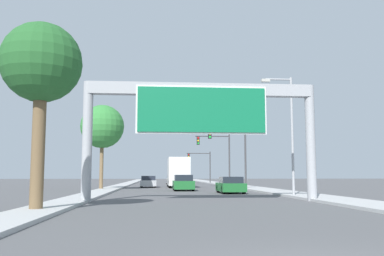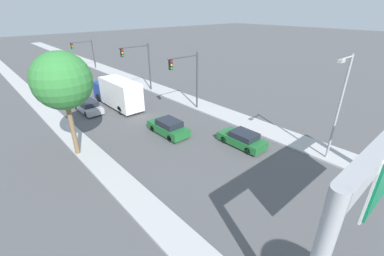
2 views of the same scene
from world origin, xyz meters
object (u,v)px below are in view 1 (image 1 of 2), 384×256
car_far_left (172,180)px  traffic_light_far_intersection (202,162)px  sign_gantry (201,112)px  car_mid_right (231,185)px  car_near_center (183,183)px  traffic_light_mid_block (219,151)px  street_lamp_right (288,126)px  palm_tree_background (102,127)px  palm_tree_foreground (41,66)px  truck_box_primary (178,173)px  car_far_right (149,182)px  traffic_light_near_intersection (233,147)px

car_far_left → traffic_light_far_intersection: traffic_light_far_intersection is taller
sign_gantry → car_mid_right: size_ratio=3.13×
car_near_center → traffic_light_mid_block: size_ratio=0.67×
traffic_light_mid_block → street_lamp_right: (1.19, -25.41, 0.38)m
sign_gantry → car_far_left: (0.00, 45.54, -4.45)m
sign_gantry → traffic_light_far_intersection: (5.35, 50.11, -1.40)m
traffic_light_far_intersection → palm_tree_background: palm_tree_background is taller
car_mid_right → street_lamp_right: bearing=-62.6°
sign_gantry → traffic_light_mid_block: size_ratio=2.00×
car_mid_right → palm_tree_foreground: size_ratio=0.54×
truck_box_primary → street_lamp_right: street_lamp_right is taller
traffic_light_far_intersection → sign_gantry: bearing=-96.1°
palm_tree_foreground → palm_tree_background: size_ratio=0.93×
car_far_right → truck_box_primary: bearing=-12.7°
traffic_light_far_intersection → palm_tree_foreground: bearing=-102.8°
traffic_light_near_intersection → palm_tree_background: (-13.50, -1.28, 1.82)m
traffic_light_mid_block → traffic_light_far_intersection: bearing=90.1°
traffic_light_mid_block → traffic_light_far_intersection: 20.01m
traffic_light_mid_block → sign_gantry: bearing=-100.2°
traffic_light_near_intersection → street_lamp_right: bearing=-85.9°
car_near_center → car_far_left: (0.00, 28.69, -0.02)m
sign_gantry → traffic_light_mid_block: (5.40, 30.11, -0.63)m
traffic_light_mid_block → palm_tree_background: bearing=-139.9°
traffic_light_far_intersection → palm_tree_foreground: palm_tree_foreground is taller
car_near_center → street_lamp_right: (6.59, -12.15, 4.18)m
truck_box_primary → palm_tree_background: palm_tree_background is taller
truck_box_primary → street_lamp_right: size_ratio=1.07×
palm_tree_foreground → truck_box_primary: bearing=77.4°
car_far_right → palm_tree_background: bearing=-116.6°
car_mid_right → palm_tree_foreground: palm_tree_foreground is taller
car_mid_right → truck_box_primary: size_ratio=0.48×
palm_tree_foreground → street_lamp_right: 17.79m
sign_gantry → street_lamp_right: 8.10m
car_near_center → palm_tree_background: (-8.00, 1.98, 5.56)m
car_far_right → palm_tree_foreground: palm_tree_foreground is taller
car_near_center → palm_tree_foreground: (-7.41, -23.06, 5.37)m
truck_box_primary → traffic_light_mid_block: (5.40, 3.08, 2.75)m
car_far_right → traffic_light_far_intersection: traffic_light_far_intersection is taller
car_far_right → traffic_light_near_intersection: traffic_light_near_intersection is taller
traffic_light_mid_block → traffic_light_far_intersection: (-0.05, 20.00, -0.77)m
traffic_light_mid_block → palm_tree_foreground: palm_tree_foreground is taller
truck_box_primary → street_lamp_right: (6.59, -22.33, 3.13)m
sign_gantry → car_far_right: (-3.50, 27.82, -4.49)m
traffic_light_near_intersection → traffic_light_mid_block: 10.00m
sign_gantry → car_near_center: bearing=90.0°
car_mid_right → traffic_light_mid_block: traffic_light_mid_block is taller
truck_box_primary → palm_tree_foreground: size_ratio=1.13×
car_near_center → palm_tree_foreground: size_ratio=0.57×
car_near_center → sign_gantry: bearing=-90.0°
sign_gantry → traffic_light_near_intersection: bearing=74.7°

